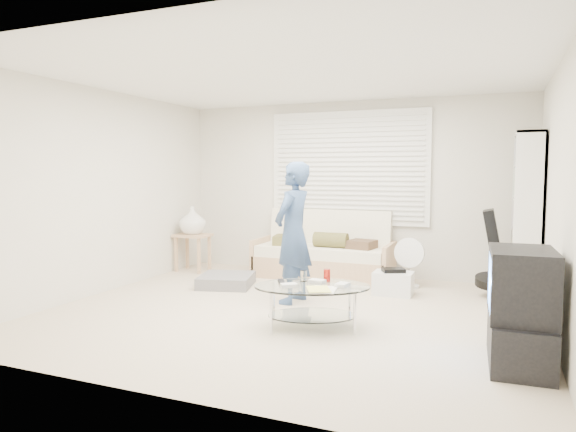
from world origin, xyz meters
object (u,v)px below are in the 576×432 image
at_px(bookshelf, 526,216).
at_px(coffee_table, 313,294).
at_px(tv_unit, 520,309).
at_px(futon_sofa, 324,255).

xyz_separation_m(bookshelf, coffee_table, (-1.92, -2.04, -0.64)).
relative_size(tv_unit, coffee_table, 0.70).
bearing_deg(bookshelf, tv_unit, -93.07).
height_order(bookshelf, coffee_table, bookshelf).
distance_m(futon_sofa, tv_unit, 3.57).
relative_size(futon_sofa, tv_unit, 2.14).
bearing_deg(bookshelf, futon_sofa, 174.15).
bearing_deg(futon_sofa, tv_unit, -46.66).
bearing_deg(tv_unit, coffee_table, 170.78).
relative_size(bookshelf, coffee_table, 1.52).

